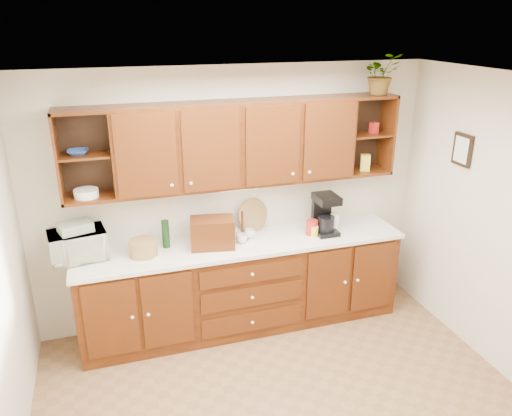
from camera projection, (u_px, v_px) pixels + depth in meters
ceiling at (306, 88)px, 3.01m from camera, size 4.00×4.00×0.00m
back_wall at (234, 198)px, 5.03m from camera, size 4.00×0.00×4.00m
base_cabinets at (243, 286)px, 5.07m from camera, size 3.20×0.60×0.90m
countertop at (243, 244)px, 4.89m from camera, size 3.24×0.64×0.04m
upper_cabinets at (238, 144)px, 4.68m from camera, size 3.20×0.33×0.80m
undercabinet_light at (240, 188)px, 4.78m from camera, size 0.40×0.05×0.02m
framed_picture at (463, 150)px, 4.63m from camera, size 0.03×0.24×0.30m
wicker_basket at (143, 248)px, 4.59m from camera, size 0.32×0.32×0.15m
microwave at (78, 245)px, 4.50m from camera, size 0.53×0.40×0.27m
towel_stack at (75, 227)px, 4.44m from camera, size 0.33×0.28×0.08m
wine_bottle at (166, 234)px, 4.73m from camera, size 0.09×0.09×0.27m
woven_tray at (253, 230)px, 5.15m from camera, size 0.36×0.18×0.34m
bread_box at (212, 233)px, 4.74m from camera, size 0.45×0.32×0.29m
mug_tree at (243, 235)px, 4.93m from camera, size 0.25×0.26×0.30m
canister_red at (312, 227)px, 5.03m from camera, size 0.12×0.12×0.15m
canister_white at (334, 222)px, 5.12m from camera, size 0.09×0.09×0.19m
canister_yellow at (314, 231)px, 5.01m from camera, size 0.11×0.11×0.10m
coffee_maker at (325, 214)px, 5.05m from camera, size 0.22×0.28×0.41m
bowl_stack at (78, 152)px, 4.26m from camera, size 0.19×0.19×0.04m
plate_stack at (86, 193)px, 4.38m from camera, size 0.27×0.27×0.07m
pantry_box_yellow at (365, 163)px, 5.12m from camera, size 0.12×0.10×0.17m
pantry_box_red at (374, 128)px, 5.04m from camera, size 0.09×0.08×0.11m
potted_plant at (381, 74)px, 4.83m from camera, size 0.37×0.33×0.39m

